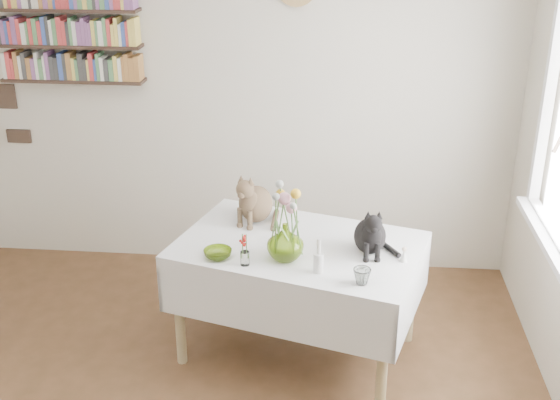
# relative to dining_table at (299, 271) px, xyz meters

# --- Properties ---
(room) EXTENTS (4.08, 4.58, 2.58)m
(room) POSITION_rel_dining_table_xyz_m (-0.56, -1.09, 0.70)
(room) COLOR brown
(room) RESTS_ON ground
(dining_table) EXTENTS (1.56, 1.23, 0.74)m
(dining_table) POSITION_rel_dining_table_xyz_m (0.00, 0.00, 0.00)
(dining_table) COLOR white
(dining_table) RESTS_ON room
(tabby_cat) EXTENTS (0.32, 0.35, 0.33)m
(tabby_cat) POSITION_rel_dining_table_xyz_m (-0.29, 0.31, 0.35)
(tabby_cat) COLOR brown
(tabby_cat) RESTS_ON dining_table
(black_cat) EXTENTS (0.22, 0.27, 0.30)m
(black_cat) POSITION_rel_dining_table_xyz_m (0.40, -0.05, 0.33)
(black_cat) COLOR black
(black_cat) RESTS_ON dining_table
(flower_vase) EXTENTS (0.22, 0.22, 0.21)m
(flower_vase) POSITION_rel_dining_table_xyz_m (-0.06, -0.19, 0.29)
(flower_vase) COLOR #A5C838
(flower_vase) RESTS_ON dining_table
(green_bowl) EXTENTS (0.19, 0.19, 0.05)m
(green_bowl) POSITION_rel_dining_table_xyz_m (-0.44, -0.21, 0.21)
(green_bowl) COLOR #A5C838
(green_bowl) RESTS_ON dining_table
(drinking_glass) EXTENTS (0.12, 0.12, 0.09)m
(drinking_glass) POSITION_rel_dining_table_xyz_m (0.35, -0.42, 0.22)
(drinking_glass) COLOR white
(drinking_glass) RESTS_ON dining_table
(candlestick) EXTENTS (0.05, 0.05, 0.20)m
(candlestick) POSITION_rel_dining_table_xyz_m (0.13, -0.32, 0.25)
(candlestick) COLOR white
(candlestick) RESTS_ON dining_table
(berry_jar) EXTENTS (0.05, 0.05, 0.20)m
(berry_jar) POSITION_rel_dining_table_xyz_m (-0.27, -0.28, 0.27)
(berry_jar) COLOR white
(berry_jar) RESTS_ON dining_table
(porcelain_figurine) EXTENTS (0.05, 0.05, 0.09)m
(porcelain_figurine) POSITION_rel_dining_table_xyz_m (0.59, -0.16, 0.22)
(porcelain_figurine) COLOR white
(porcelain_figurine) RESTS_ON dining_table
(flower_bouquet) EXTENTS (0.17, 0.13, 0.39)m
(flower_bouquet) POSITION_rel_dining_table_xyz_m (-0.06, -0.18, 0.52)
(flower_bouquet) COLOR #4C7233
(flower_bouquet) RESTS_ON flower_vase
(bookshelf_unit) EXTENTS (1.00, 0.16, 0.91)m
(bookshelf_unit) POSITION_rel_dining_table_xyz_m (-1.66, 1.07, 1.29)
(bookshelf_unit) COLOR #322219
(bookshelf_unit) RESTS_ON room
(wall_art_plaques) EXTENTS (0.21, 0.02, 0.44)m
(wall_art_plaques) POSITION_rel_dining_table_xyz_m (-2.19, 1.14, 0.57)
(wall_art_plaques) COLOR #38281E
(wall_art_plaques) RESTS_ON room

